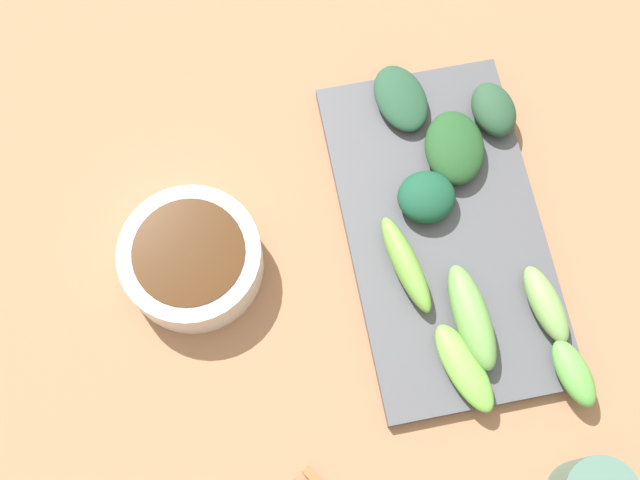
{
  "coord_description": "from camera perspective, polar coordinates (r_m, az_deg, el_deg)",
  "views": [
    {
      "loc": [
        -0.07,
        -0.26,
        0.78
      ],
      "look_at": [
        -0.02,
        -0.02,
        0.05
      ],
      "focal_mm": 48.27,
      "sensor_mm": 36.0,
      "label": 1
    }
  ],
  "objects": [
    {
      "name": "broccoli_leafy_7",
      "position": [
        0.82,
        8.91,
        6.06
      ],
      "size": [
        0.07,
        0.08,
        0.03
      ],
      "primitive_type": "ellipsoid",
      "rotation": [
        0.0,
        0.0,
        -0.15
      ],
      "color": "#204B24",
      "rests_on": "serving_plate"
    },
    {
      "name": "broccoli_stalk_6",
      "position": [
        0.77,
        10.03,
        -5.05
      ],
      "size": [
        0.04,
        0.1,
        0.03
      ],
      "primitive_type": "ellipsoid",
      "rotation": [
        0.0,
        0.0,
        0.08
      ],
      "color": "#68A04D",
      "rests_on": "serving_plate"
    },
    {
      "name": "sauce_bowl",
      "position": [
        0.78,
        -8.51,
        -1.24
      ],
      "size": [
        0.13,
        0.13,
        0.05
      ],
      "color": "silver",
      "rests_on": "tabletop"
    },
    {
      "name": "broccoli_leafy_2",
      "position": [
        0.8,
        7.01,
        3.08
      ],
      "size": [
        0.05,
        0.05,
        0.03
      ],
      "primitive_type": "ellipsoid",
      "rotation": [
        0.0,
        0.0,
        -0.01
      ],
      "color": "#174A32",
      "rests_on": "serving_plate"
    },
    {
      "name": "tabletop",
      "position": [
        0.82,
        1.16,
        0.9
      ],
      "size": [
        2.1,
        2.1,
        0.02
      ],
      "primitive_type": "cube",
      "color": "#996A4B",
      "rests_on": "ground"
    },
    {
      "name": "broccoli_stalk_5",
      "position": [
        0.77,
        5.73,
        -1.63
      ],
      "size": [
        0.04,
        0.1,
        0.03
      ],
      "primitive_type": "ellipsoid",
      "rotation": [
        0.0,
        0.0,
        0.2
      ],
      "color": "#6CA540",
      "rests_on": "serving_plate"
    },
    {
      "name": "broccoli_leafy_8",
      "position": [
        0.84,
        11.44,
        8.47
      ],
      "size": [
        0.05,
        0.06,
        0.03
      ],
      "primitive_type": "ellipsoid",
      "rotation": [
        0.0,
        0.0,
        0.11
      ],
      "color": "#264931",
      "rests_on": "serving_plate"
    },
    {
      "name": "broccoli_stalk_3",
      "position": [
        0.79,
        14.75,
        -4.14
      ],
      "size": [
        0.04,
        0.08,
        0.02
      ],
      "primitive_type": "ellipsoid",
      "rotation": [
        0.0,
        0.0,
        0.18
      ],
      "color": "#75A056",
      "rests_on": "serving_plate"
    },
    {
      "name": "serving_plate",
      "position": [
        0.81,
        8.22,
        0.55
      ],
      "size": [
        0.18,
        0.33,
        0.01
      ],
      "primitive_type": "cube",
      "color": "#4A4B50",
      "rests_on": "tabletop"
    },
    {
      "name": "broccoli_leafy_0",
      "position": [
        0.84,
        5.38,
        9.33
      ],
      "size": [
        0.06,
        0.08,
        0.02
      ],
      "primitive_type": "ellipsoid",
      "rotation": [
        0.0,
        0.0,
        0.17
      ],
      "color": "#234933",
      "rests_on": "serving_plate"
    },
    {
      "name": "broccoli_stalk_1",
      "position": [
        0.78,
        16.48,
        -8.47
      ],
      "size": [
        0.04,
        0.07,
        0.02
      ],
      "primitive_type": "ellipsoid",
      "rotation": [
        0.0,
        0.0,
        0.21
      ],
      "color": "#5CA547",
      "rests_on": "serving_plate"
    },
    {
      "name": "broccoli_stalk_4",
      "position": [
        0.76,
        9.54,
        -8.37
      ],
      "size": [
        0.05,
        0.09,
        0.02
      ],
      "primitive_type": "ellipsoid",
      "rotation": [
        0.0,
        0.0,
        0.29
      ],
      "color": "#6EB844",
      "rests_on": "serving_plate"
    }
  ]
}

